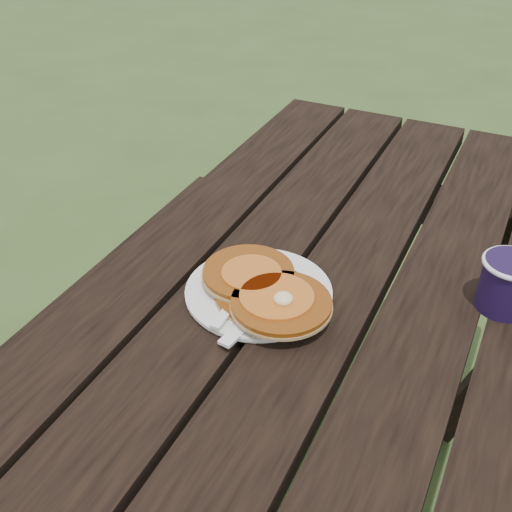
% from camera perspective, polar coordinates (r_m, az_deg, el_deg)
% --- Properties ---
extents(plate, '(0.23, 0.23, 0.01)m').
position_cam_1_polar(plate, '(1.01, 0.24, -3.25)').
color(plate, white).
rests_on(plate, picnic_table).
extents(pancake_stack, '(0.22, 0.19, 0.04)m').
position_cam_1_polar(pancake_stack, '(0.98, 0.82, -3.08)').
color(pancake_stack, '#86410F').
rests_on(pancake_stack, plate).
extents(knife, '(0.05, 0.18, 0.00)m').
position_cam_1_polar(knife, '(0.96, 0.28, -4.91)').
color(knife, white).
rests_on(knife, plate).
extents(fork, '(0.03, 0.16, 0.01)m').
position_cam_1_polar(fork, '(0.96, -2.22, -4.45)').
color(fork, white).
rests_on(fork, plate).
extents(coffee_cup, '(0.09, 0.09, 0.09)m').
position_cam_1_polar(coffee_cup, '(1.03, 21.49, -2.07)').
color(coffee_cup, black).
rests_on(coffee_cup, picnic_table).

